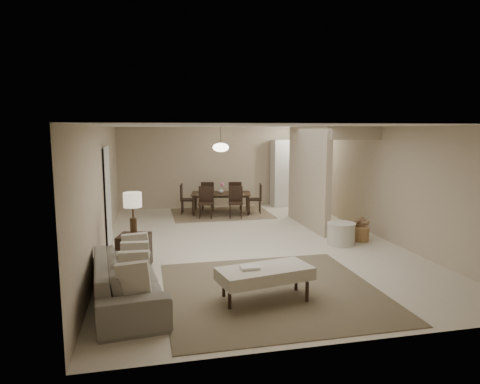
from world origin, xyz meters
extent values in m
plane|color=beige|center=(0.00, 0.00, 0.00)|extent=(9.00, 9.00, 0.00)
plane|color=white|center=(0.00, 0.00, 2.50)|extent=(9.00, 9.00, 0.00)
plane|color=tan|center=(0.00, 4.50, 1.25)|extent=(6.00, 0.00, 6.00)
plane|color=tan|center=(-3.00, 0.00, 1.25)|extent=(0.00, 9.00, 9.00)
plane|color=tan|center=(3.00, 0.00, 1.25)|extent=(0.00, 9.00, 9.00)
cube|color=tan|center=(1.80, 1.25, 1.25)|extent=(0.15, 2.50, 2.50)
cube|color=black|center=(-2.97, 0.60, 1.02)|extent=(0.04, 0.90, 2.04)
cube|color=silver|center=(2.35, 4.15, 1.05)|extent=(1.20, 0.55, 2.10)
cylinder|color=white|center=(2.30, 3.20, 2.46)|extent=(0.44, 0.44, 0.05)
cube|color=brown|center=(-0.34, -2.78, 0.01)|extent=(3.20, 3.20, 0.01)
imported|color=gray|center=(-2.45, -2.78, 0.33)|extent=(2.33, 1.12, 0.66)
cube|color=beige|center=(-0.54, -3.08, 0.39)|extent=(1.43, 0.86, 0.18)
cylinder|color=black|center=(-1.10, -3.31, 0.15)|extent=(0.05, 0.05, 0.30)
cylinder|color=black|center=(0.02, -3.31, 0.15)|extent=(0.05, 0.05, 0.30)
cylinder|color=black|center=(-1.10, -2.86, 0.15)|extent=(0.05, 0.05, 0.30)
cylinder|color=black|center=(0.02, -2.86, 0.15)|extent=(0.05, 0.05, 0.30)
cube|color=black|center=(-2.40, -1.13, 0.29)|extent=(0.64, 0.64, 0.58)
cylinder|color=#402E1B|center=(-2.40, -1.13, 0.73)|extent=(0.12, 0.12, 0.30)
cylinder|color=#402E1B|center=(-2.40, -1.13, 1.01)|extent=(0.03, 0.03, 0.26)
cylinder|color=beige|center=(-2.40, -1.13, 1.21)|extent=(0.32, 0.32, 0.26)
cylinder|color=beige|center=(1.86, -0.55, 0.23)|extent=(0.60, 0.60, 0.47)
cylinder|color=brown|center=(2.42, -0.37, 0.15)|extent=(0.40, 0.40, 0.31)
cube|color=#776649|center=(-0.05, 3.31, 0.01)|extent=(2.80, 2.10, 0.01)
imported|color=black|center=(-0.05, 3.31, 0.30)|extent=(1.85, 1.26, 0.60)
imported|color=silver|center=(-0.05, 3.31, 0.68)|extent=(0.19, 0.19, 0.15)
cube|color=yellow|center=(2.39, 1.57, 0.01)|extent=(0.94, 0.67, 0.01)
cylinder|color=#402E1B|center=(-0.05, 3.31, 2.25)|extent=(0.02, 0.02, 0.50)
ellipsoid|color=#FFEAC6|center=(-0.05, 3.31, 1.92)|extent=(0.46, 0.46, 0.25)
camera|label=1|loc=(-2.15, -8.74, 2.44)|focal=32.00mm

